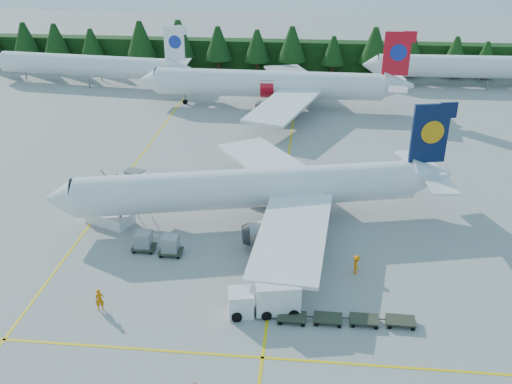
# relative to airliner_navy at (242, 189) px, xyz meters

# --- Properties ---
(ground) EXTENTS (320.00, 320.00, 0.00)m
(ground) POSITION_rel_airliner_navy_xyz_m (-1.90, -14.90, -3.64)
(ground) COLOR gray
(ground) RESTS_ON ground
(taxi_stripe_a) EXTENTS (0.25, 120.00, 0.01)m
(taxi_stripe_a) POSITION_rel_airliner_navy_xyz_m (-15.90, 5.10, -3.64)
(taxi_stripe_a) COLOR yellow
(taxi_stripe_a) RESTS_ON ground
(taxi_stripe_b) EXTENTS (0.25, 120.00, 0.01)m
(taxi_stripe_b) POSITION_rel_airliner_navy_xyz_m (4.10, 5.10, -3.64)
(taxi_stripe_b) COLOR yellow
(taxi_stripe_b) RESTS_ON ground
(taxi_stripe_cross) EXTENTS (80.00, 0.25, 0.01)m
(taxi_stripe_cross) POSITION_rel_airliner_navy_xyz_m (-1.90, -20.90, -3.64)
(taxi_stripe_cross) COLOR yellow
(taxi_stripe_cross) RESTS_ON ground
(treeline_hedge) EXTENTS (220.00, 4.00, 6.00)m
(treeline_hedge) POSITION_rel_airliner_navy_xyz_m (-1.90, 67.10, -0.64)
(treeline_hedge) COLOR black
(treeline_hedge) RESTS_ON ground
(airliner_navy) EXTENTS (41.07, 33.42, 12.12)m
(airliner_navy) POSITION_rel_airliner_navy_xyz_m (0.00, 0.00, 0.00)
(airliner_navy) COLOR white
(airliner_navy) RESTS_ON ground
(airliner_red) EXTENTS (44.83, 36.90, 13.04)m
(airliner_red) POSITION_rel_airliner_navy_xyz_m (-1.24, 40.31, 0.28)
(airliner_red) COLOR white
(airliner_red) RESTS_ON ground
(airliner_far_left) EXTENTS (40.08, 7.80, 11.66)m
(airliner_far_left) POSITION_rel_airliner_navy_xyz_m (-37.92, 51.79, 0.01)
(airliner_far_left) COLOR white
(airliner_far_left) RESTS_ON ground
(airliner_far_right) EXTENTS (42.34, 5.04, 12.31)m
(airliner_far_right) POSITION_rel_airliner_navy_xyz_m (35.96, 57.07, 0.22)
(airliner_far_right) COLOR white
(airliner_far_right) RESTS_ON ground
(airstairs) EXTENTS (5.65, 7.37, 4.35)m
(airstairs) POSITION_rel_airliner_navy_xyz_m (-13.72, -1.69, -2.70)
(airstairs) COLOR white
(airstairs) RESTS_ON ground
(service_truck) EXTENTS (6.11, 3.18, 2.81)m
(service_truck) POSITION_rel_airliner_navy_xyz_m (3.76, -15.45, -2.25)
(service_truck) COLOR white
(service_truck) RESTS_ON ground
(dolly_train) EXTENTS (10.98, 1.87, 0.13)m
(dolly_train) POSITION_rel_airliner_navy_xyz_m (10.39, -16.21, -3.21)
(dolly_train) COLOR #2F3426
(dolly_train) RESTS_ON ground
(uld_pair) EXTENTS (4.98, 2.21, 1.69)m
(uld_pair) POSITION_rel_airliner_navy_xyz_m (-7.34, -7.34, -2.51)
(uld_pair) COLOR #2F3426
(uld_pair) RESTS_ON ground
(crew_a) EXTENTS (0.84, 0.70, 1.96)m
(crew_a) POSITION_rel_airliner_navy_xyz_m (-9.76, -16.54, -2.66)
(crew_a) COLOR #D56B04
(crew_a) RESTS_ON ground
(crew_c) EXTENTS (0.65, 0.84, 1.84)m
(crew_c) POSITION_rel_airliner_navy_xyz_m (11.58, -9.03, -2.72)
(crew_c) COLOR orange
(crew_c) RESTS_ON ground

